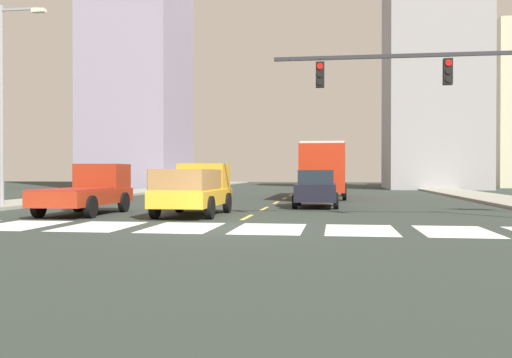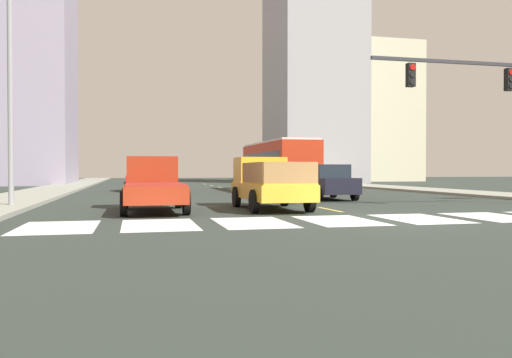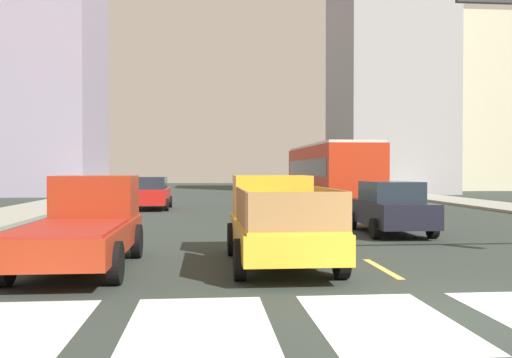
{
  "view_description": "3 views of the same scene",
  "coord_description": "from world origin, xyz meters",
  "px_view_note": "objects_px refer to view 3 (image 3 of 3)",
  "views": [
    {
      "loc": [
        3.12,
        -15.78,
        1.6
      ],
      "look_at": [
        -0.28,
        8.27,
        1.33
      ],
      "focal_mm": 39.24,
      "sensor_mm": 36.0,
      "label": 1
    },
    {
      "loc": [
        -7.03,
        -14.01,
        1.47
      ],
      "look_at": [
        0.32,
        17.27,
        0.89
      ],
      "focal_mm": 36.57,
      "sensor_mm": 36.0,
      "label": 2
    },
    {
      "loc": [
        -3.73,
        -7.52,
        2.11
      ],
      "look_at": [
        -1.85,
        13.38,
        1.75
      ],
      "focal_mm": 39.1,
      "sensor_mm": 36.0,
      "label": 3
    }
  ],
  "objects_px": {
    "pickup_stakebed": "(278,221)",
    "sedan_near_right": "(151,193)",
    "city_bus": "(330,173)",
    "sedan_mid": "(390,208)",
    "pickup_dark": "(85,224)"
  },
  "relations": [
    {
      "from": "pickup_stakebed",
      "to": "sedan_near_right",
      "type": "xyz_separation_m",
      "value": [
        -4.52,
        17.32,
        -0.08
      ]
    },
    {
      "from": "pickup_stakebed",
      "to": "sedan_near_right",
      "type": "bearing_deg",
      "value": 105.42
    },
    {
      "from": "city_bus",
      "to": "sedan_mid",
      "type": "xyz_separation_m",
      "value": [
        -0.15,
        -9.55,
        -1.09
      ]
    },
    {
      "from": "pickup_stakebed",
      "to": "city_bus",
      "type": "height_order",
      "value": "city_bus"
    },
    {
      "from": "pickup_dark",
      "to": "sedan_near_right",
      "type": "relative_size",
      "value": 1.18
    },
    {
      "from": "pickup_stakebed",
      "to": "city_bus",
      "type": "relative_size",
      "value": 0.48
    },
    {
      "from": "sedan_mid",
      "to": "sedan_near_right",
      "type": "height_order",
      "value": "same"
    },
    {
      "from": "pickup_stakebed",
      "to": "sedan_mid",
      "type": "bearing_deg",
      "value": 50.93
    },
    {
      "from": "city_bus",
      "to": "pickup_dark",
      "type": "bearing_deg",
      "value": -121.77
    },
    {
      "from": "sedan_near_right",
      "to": "city_bus",
      "type": "bearing_deg",
      "value": -16.21
    },
    {
      "from": "sedan_mid",
      "to": "sedan_near_right",
      "type": "distance_m",
      "value": 15.0
    },
    {
      "from": "city_bus",
      "to": "sedan_near_right",
      "type": "relative_size",
      "value": 2.45
    },
    {
      "from": "pickup_stakebed",
      "to": "city_bus",
      "type": "distance_m",
      "value": 15.5
    },
    {
      "from": "pickup_stakebed",
      "to": "pickup_dark",
      "type": "distance_m",
      "value": 4.25
    },
    {
      "from": "city_bus",
      "to": "sedan_mid",
      "type": "height_order",
      "value": "city_bus"
    }
  ]
}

